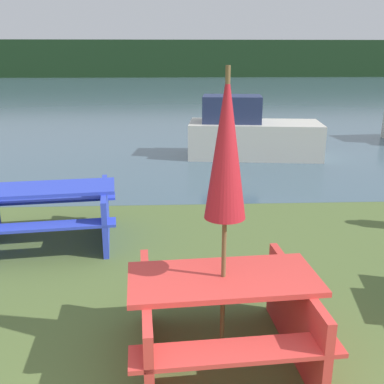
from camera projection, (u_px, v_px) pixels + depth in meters
name	position (u px, v px, depth m)	size (l,w,h in m)	color
water	(173.00, 91.00, 31.56)	(60.00, 50.00, 0.00)	#425B6B
far_treeline	(172.00, 59.00, 50.07)	(80.00, 1.60, 4.00)	#193319
picnic_table_red	(223.00, 310.00, 3.69)	(1.62, 1.49, 0.76)	red
picnic_table_blue	(45.00, 209.00, 6.02)	(2.02, 1.60, 0.78)	blue
umbrella_crimson	(226.00, 147.00, 3.29)	(0.32, 0.32, 2.40)	brown
boat	(250.00, 134.00, 11.18)	(3.36, 1.78, 1.50)	beige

